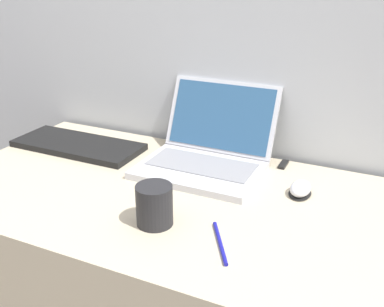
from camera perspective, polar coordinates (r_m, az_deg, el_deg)
The scene contains 7 objects.
desk at distance 1.43m, azimuth -3.90°, elevation -18.31°, with size 1.20×0.68×0.76m.
laptop at distance 1.32m, azimuth 1.96°, elevation 0.37°, with size 0.35×0.34×0.23m.
drink_cup at distance 1.04m, azimuth -4.80°, elevation -6.45°, with size 0.09×0.09×0.10m.
computer_mouse at distance 1.21m, azimuth 13.60°, elevation -4.41°, with size 0.06×0.09×0.04m.
external_keyboard at distance 1.52m, azimuth -14.26°, elevation 1.04°, with size 0.43×0.17×0.02m.
usb_stick at distance 1.37m, azimuth 11.52°, elevation -1.37°, with size 0.02×0.06×0.01m.
pen at distance 0.99m, azimuth 3.58°, elevation -11.21°, with size 0.09×0.14×0.01m.
Camera 1 is at (0.54, -0.59, 1.32)m, focal length 42.00 mm.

